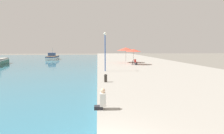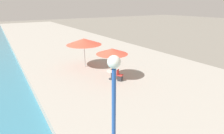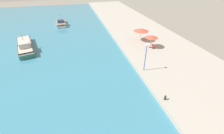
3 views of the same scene
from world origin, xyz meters
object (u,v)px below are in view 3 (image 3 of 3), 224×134
cafe_chair_left (153,47)px  cafe_table (150,45)px  fishing_boat_near (25,46)px  cafe_umbrella_pink (152,37)px  mooring_bollard (165,97)px  lamppost (146,53)px  cafe_umbrella_white (141,30)px  fishing_boat_mid (61,23)px

cafe_chair_left → cafe_table: bearing=-90.0°
fishing_boat_near → cafe_umbrella_pink: 26.42m
cafe_umbrella_pink → mooring_bollard: size_ratio=3.90×
cafe_umbrella_pink → cafe_table: 1.80m
cafe_umbrella_pink → lamppost: 9.16m
fishing_boat_near → cafe_table: size_ratio=13.63×
cafe_umbrella_white → cafe_chair_left: cafe_umbrella_white is taller
lamppost → fishing_boat_mid: bearing=114.2°
lamppost → cafe_chair_left: bearing=53.0°
fishing_boat_mid → cafe_table: 29.47m
fishing_boat_near → cafe_table: fishing_boat_near is taller
fishing_boat_near → cafe_chair_left: size_ratio=11.98×
fishing_boat_near → fishing_boat_mid: fishing_boat_near is taller
fishing_boat_near → mooring_bollard: fishing_boat_near is taller
lamppost → fishing_boat_near: bearing=144.6°
mooring_bollard → lamppost: bearing=87.8°
fishing_boat_mid → cafe_umbrella_white: 26.23m
cafe_umbrella_white → lamppost: size_ratio=0.73×
cafe_umbrella_pink → mooring_bollard: (-5.22, -14.36, -1.98)m
mooring_bollard → cafe_table: bearing=70.3°
fishing_boat_near → fishing_boat_mid: bearing=51.8°
fishing_boat_mid → cafe_table: size_ratio=9.37×
mooring_bollard → cafe_umbrella_white: bearing=75.8°
cafe_umbrella_pink → cafe_umbrella_white: size_ratio=0.76×
fishing_boat_mid → cafe_umbrella_pink: fishing_boat_mid is taller
fishing_boat_near → cafe_chair_left: (25.68, -7.60, 0.15)m
cafe_umbrella_pink → mooring_bollard: cafe_umbrella_pink is taller
fishing_boat_mid → lamppost: lamppost is taller
fishing_boat_mid → cafe_chair_left: (18.91, -23.53, 0.23)m
fishing_boat_mid → cafe_chair_left: fishing_boat_mid is taller
cafe_chair_left → mooring_bollard: size_ratio=1.39×
cafe_table → fishing_boat_mid: bearing=128.9°
cafe_table → mooring_bollard: 15.12m
cafe_table → mooring_bollard: size_ratio=1.22×
cafe_umbrella_white → cafe_table: bearing=-83.5°
cafe_umbrella_white → mooring_bollard: 18.99m
cafe_umbrella_pink → fishing_boat_near: bearing=164.9°
fishing_boat_near → cafe_chair_left: bearing=-31.7°
cafe_table → lamppost: bearing=-122.7°
cafe_chair_left → cafe_umbrella_white: bearing=-113.1°
cafe_umbrella_white → fishing_boat_mid: bearing=133.7°
mooring_bollard → lamppost: 7.25m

